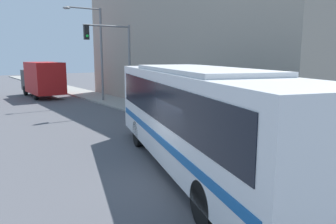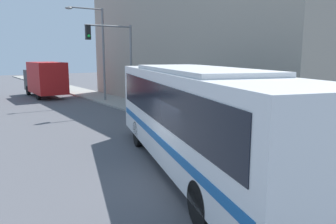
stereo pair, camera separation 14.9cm
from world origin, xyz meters
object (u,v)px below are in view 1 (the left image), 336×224
at_px(street_lamp, 96,46).
at_px(delivery_truck, 42,78).
at_px(fire_hydrant, 210,122).
at_px(pedestrian_near_corner, 137,95).
at_px(parking_meter, 156,101).
at_px(traffic_light_pole, 115,52).
at_px(pedestrian_mid_block, 170,100).
at_px(city_bus, 197,113).

bearing_deg(street_lamp, delivery_truck, 116.52).
relative_size(fire_hydrant, pedestrian_near_corner, 0.51).
bearing_deg(pedestrian_near_corner, parking_meter, -101.27).
distance_m(traffic_light_pole, street_lamp, 4.91).
distance_m(fire_hydrant, pedestrian_mid_block, 4.70).
xyz_separation_m(delivery_truck, pedestrian_mid_block, (3.86, -14.32, -0.66)).
relative_size(fire_hydrant, traffic_light_pole, 0.15).
distance_m(parking_meter, street_lamp, 9.06).
relative_size(traffic_light_pole, pedestrian_mid_block, 3.14).
height_order(city_bus, parking_meter, city_bus).
bearing_deg(pedestrian_near_corner, traffic_light_pole, -176.02).
bearing_deg(fire_hydrant, delivery_truck, 99.07).
relative_size(parking_meter, street_lamp, 0.18).
relative_size(delivery_truck, traffic_light_pole, 1.17).
height_order(city_bus, delivery_truck, city_bus).
bearing_deg(parking_meter, street_lamp, 91.16).
bearing_deg(city_bus, pedestrian_near_corner, 86.29).
bearing_deg(traffic_light_pole, delivery_truck, 101.21).
height_order(delivery_truck, street_lamp, street_lamp).
relative_size(traffic_light_pole, parking_meter, 4.31).
bearing_deg(street_lamp, pedestrian_mid_block, -83.32).
bearing_deg(pedestrian_near_corner, city_bus, -111.41).
bearing_deg(traffic_light_pole, parking_meter, -75.26).
distance_m(delivery_truck, fire_hydrant, 19.19).
bearing_deg(traffic_light_pole, fire_hydrant, -83.66).
bearing_deg(street_lamp, traffic_light_pole, -98.97).
relative_size(delivery_truck, pedestrian_near_corner, 4.09).
xyz_separation_m(traffic_light_pole, street_lamp, (0.76, 4.83, 0.51)).
height_order(delivery_truck, fire_hydrant, delivery_truck).
distance_m(fire_hydrant, street_lamp, 13.78).
height_order(fire_hydrant, pedestrian_mid_block, pedestrian_mid_block).
distance_m(city_bus, delivery_truck, 22.76).
relative_size(delivery_truck, street_lamp, 0.91).
xyz_separation_m(fire_hydrant, pedestrian_near_corner, (0.73, 8.49, 0.41)).
bearing_deg(fire_hydrant, street_lamp, 90.73).
bearing_deg(parking_meter, pedestrian_near_corner, 78.73).
relative_size(traffic_light_pole, pedestrian_near_corner, 3.48).
height_order(parking_meter, pedestrian_near_corner, pedestrian_near_corner).
relative_size(parking_meter, pedestrian_mid_block, 0.73).
relative_size(traffic_light_pole, street_lamp, 0.78).
relative_size(city_bus, delivery_truck, 1.80).
bearing_deg(fire_hydrant, pedestrian_near_corner, 85.10).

